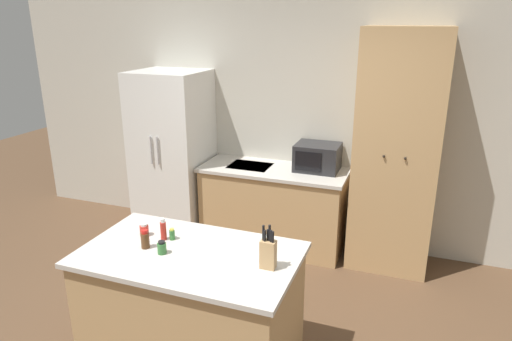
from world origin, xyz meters
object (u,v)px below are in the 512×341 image
at_px(knife_block, 268,252).
at_px(spice_bottle_green_herb, 145,240).
at_px(spice_bottle_tall_dark, 163,230).
at_px(fire_extinguisher, 137,206).
at_px(spice_bottle_pale_salt, 162,248).
at_px(spice_bottle_short_red, 144,230).
at_px(pantry_cabinet, 396,154).
at_px(microwave, 317,157).
at_px(spice_bottle_amber_oil, 172,234).
at_px(refrigerator, 173,155).

height_order(knife_block, spice_bottle_green_herb, knife_block).
relative_size(spice_bottle_tall_dark, fire_extinguisher, 0.36).
xyz_separation_m(spice_bottle_tall_dark, spice_bottle_pale_salt, (0.10, -0.18, -0.03)).
bearing_deg(fire_extinguisher, knife_block, -39.61).
bearing_deg(spice_bottle_tall_dark, fire_extinguisher, 129.93).
bearing_deg(spice_bottle_green_herb, spice_bottle_pale_salt, -9.47).
xyz_separation_m(spice_bottle_short_red, spice_bottle_pale_salt, (0.26, -0.19, -0.00)).
distance_m(knife_block, spice_bottle_pale_salt, 0.73).
distance_m(spice_bottle_tall_dark, spice_bottle_pale_salt, 0.21).
bearing_deg(knife_block, pantry_cabinet, 72.72).
bearing_deg(microwave, spice_bottle_green_herb, -108.58).
height_order(pantry_cabinet, spice_bottle_amber_oil, pantry_cabinet).
bearing_deg(spice_bottle_green_herb, refrigerator, 115.02).
distance_m(refrigerator, spice_bottle_green_herb, 2.15).
bearing_deg(spice_bottle_pale_salt, spice_bottle_tall_dark, 117.90).
relative_size(refrigerator, knife_block, 6.34).
distance_m(spice_bottle_amber_oil, spice_bottle_pale_salt, 0.20).
height_order(pantry_cabinet, spice_bottle_tall_dark, pantry_cabinet).
height_order(refrigerator, spice_bottle_tall_dark, refrigerator).
distance_m(pantry_cabinet, spice_bottle_amber_oil, 2.32).
height_order(refrigerator, spice_bottle_short_red, refrigerator).
bearing_deg(spice_bottle_tall_dark, refrigerator, 118.20).
xyz_separation_m(microwave, knife_block, (0.16, -2.06, -0.02)).
height_order(knife_block, fire_extinguisher, knife_block).
xyz_separation_m(pantry_cabinet, microwave, (-0.78, 0.08, -0.14)).
height_order(spice_bottle_amber_oil, fire_extinguisher, spice_bottle_amber_oil).
height_order(spice_bottle_amber_oil, spice_bottle_pale_salt, spice_bottle_pale_salt).
relative_size(knife_block, spice_bottle_pale_salt, 3.26).
relative_size(knife_block, spice_bottle_green_herb, 2.21).
height_order(knife_block, spice_bottle_tall_dark, knife_block).
height_order(microwave, spice_bottle_amber_oil, microwave).
xyz_separation_m(knife_block, fire_extinguisher, (-2.36, 1.95, -0.81)).
bearing_deg(spice_bottle_amber_oil, refrigerator, 119.86).
xyz_separation_m(spice_bottle_tall_dark, spice_bottle_green_herb, (-0.05, -0.16, -0.01)).
distance_m(spice_bottle_amber_oil, spice_bottle_green_herb, 0.21).
distance_m(spice_bottle_short_red, spice_bottle_amber_oil, 0.22).
bearing_deg(knife_block, spice_bottle_pale_salt, -174.53).
bearing_deg(refrigerator, pantry_cabinet, 1.77).
relative_size(knife_block, spice_bottle_amber_oil, 3.43).
distance_m(pantry_cabinet, microwave, 0.79).
distance_m(spice_bottle_tall_dark, spice_bottle_green_herb, 0.16).
distance_m(refrigerator, pantry_cabinet, 2.41).
bearing_deg(microwave, spice_bottle_amber_oil, -107.26).
height_order(microwave, spice_bottle_pale_salt, microwave).
relative_size(pantry_cabinet, spice_bottle_green_herb, 17.52).
distance_m(pantry_cabinet, spice_bottle_short_red, 2.46).
relative_size(spice_bottle_amber_oil, fire_extinguisher, 0.19).
bearing_deg(spice_bottle_pale_salt, spice_bottle_short_red, 144.15).
height_order(spice_bottle_green_herb, fire_extinguisher, spice_bottle_green_herb).
relative_size(microwave, spice_bottle_short_red, 4.85).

